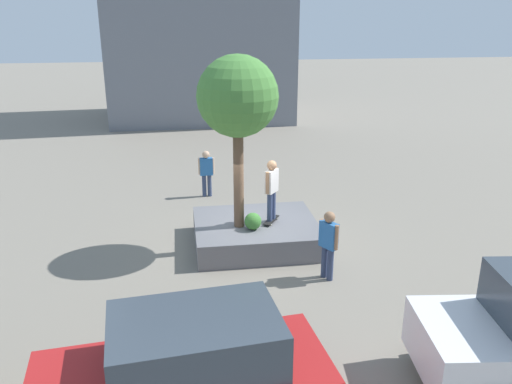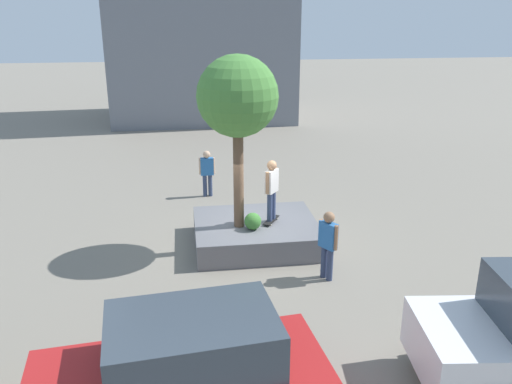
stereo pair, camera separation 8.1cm
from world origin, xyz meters
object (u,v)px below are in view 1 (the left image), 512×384
at_px(plaza_tree, 238,98).
at_px(bystander_watching, 206,170).
at_px(planter_ledge, 256,233).
at_px(skateboarder, 272,186).
at_px(sedan_parked, 186,378).
at_px(pedestrian_crossing, 328,241).
at_px(skateboard, 271,220).

relative_size(plaza_tree, bystander_watching, 2.76).
xyz_separation_m(planter_ledge, bystander_watching, (1.15, -4.33, 0.64)).
xyz_separation_m(skateboarder, bystander_watching, (1.58, -4.40, -0.78)).
distance_m(planter_ledge, plaza_tree, 3.93).
xyz_separation_m(sedan_parked, pedestrian_crossing, (-3.54, -4.62, -0.03)).
distance_m(plaza_tree, skateboarder, 2.65).
relative_size(plaza_tree, skateboard, 5.88).
xyz_separation_m(planter_ledge, sedan_parked, (2.09, 6.90, 0.72)).
height_order(skateboard, bystander_watching, bystander_watching).
bearing_deg(bystander_watching, plaza_tree, 98.06).
xyz_separation_m(bystander_watching, pedestrian_crossing, (-2.61, 6.62, 0.06)).
bearing_deg(pedestrian_crossing, sedan_parked, 52.51).
xyz_separation_m(sedan_parked, bystander_watching, (-0.93, -11.23, -0.08)).
bearing_deg(plaza_tree, sedan_parked, 76.71).
bearing_deg(planter_ledge, bystander_watching, -75.10).
bearing_deg(skateboarder, sedan_parked, 69.80).
distance_m(bystander_watching, pedestrian_crossing, 7.11).
bearing_deg(bystander_watching, sedan_parked, 85.24).
distance_m(skateboarder, sedan_parked, 7.32).
relative_size(plaza_tree, sedan_parked, 1.00).
height_order(planter_ledge, pedestrian_crossing, pedestrian_crossing).
height_order(skateboarder, pedestrian_crossing, skateboarder).
height_order(planter_ledge, skateboarder, skateboarder).
distance_m(skateboard, pedestrian_crossing, 2.46).
height_order(planter_ledge, bystander_watching, bystander_watching).
distance_m(planter_ledge, skateboarder, 1.48).
distance_m(planter_ledge, pedestrian_crossing, 2.79).
bearing_deg(pedestrian_crossing, skateboard, -65.15).
bearing_deg(plaza_tree, skateboarder, -170.71).
height_order(skateboarder, sedan_parked, skateboarder).
height_order(skateboarder, bystander_watching, skateboarder).
bearing_deg(skateboarder, bystander_watching, -70.22).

